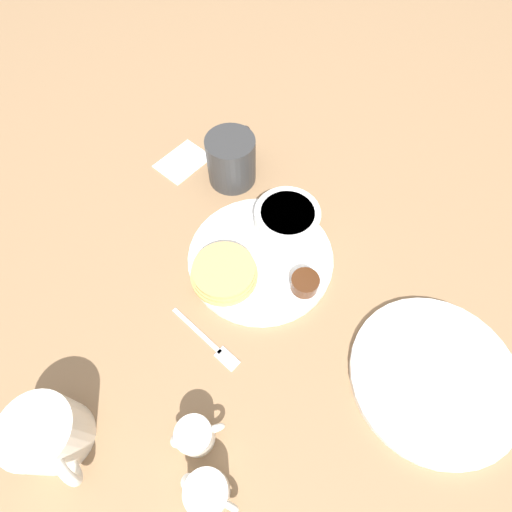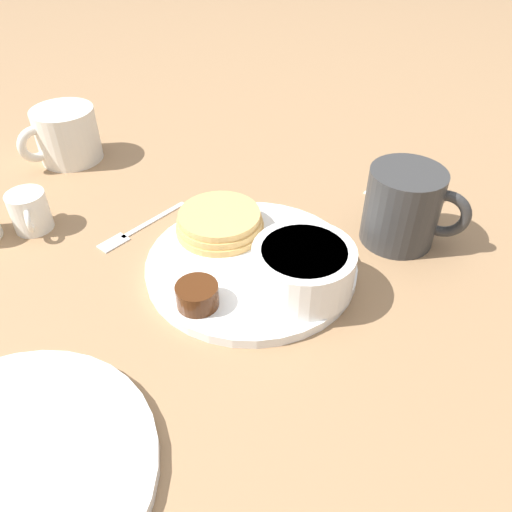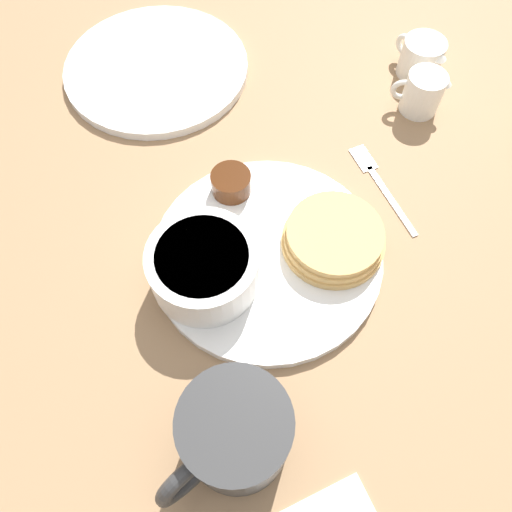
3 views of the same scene
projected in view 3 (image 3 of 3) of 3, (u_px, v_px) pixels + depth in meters
The scene contains 11 objects.
ground_plane at pixel (267, 257), 0.55m from camera, with size 4.00×4.00×0.00m, color #93704C.
plate at pixel (267, 255), 0.54m from camera, with size 0.25×0.25×0.01m.
pancake_stack at pixel (334, 238), 0.53m from camera, with size 0.11×0.11×0.03m.
bowl at pixel (204, 266), 0.50m from camera, with size 0.11×0.11×0.05m.
syrup_cup at pixel (231, 183), 0.56m from camera, with size 0.05×0.05×0.03m.
butter_ramekin at pixel (183, 267), 0.51m from camera, with size 0.05×0.05×0.04m.
coffee_mug at pixel (234, 435), 0.41m from camera, with size 0.12×0.09×0.10m.
creamer_pitcher_near at pixel (422, 92), 0.63m from camera, with size 0.07×0.05×0.05m.
creamer_pitcher_far at pixel (421, 57), 0.66m from camera, with size 0.06×0.08×0.05m.
fork at pixel (377, 178), 0.60m from camera, with size 0.02×0.14×0.00m.
far_plate at pixel (157, 68), 0.68m from camera, with size 0.25×0.25×0.01m.
Camera 3 is at (-0.11, -0.24, 0.48)m, focal length 35.00 mm.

